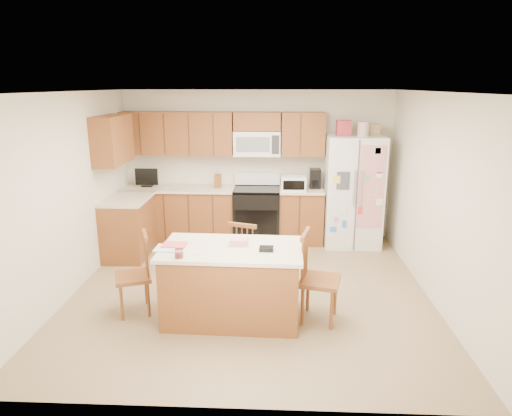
{
  "coord_description": "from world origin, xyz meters",
  "views": [
    {
      "loc": [
        0.32,
        -5.43,
        2.59
      ],
      "look_at": [
        0.06,
        0.35,
        1.01
      ],
      "focal_mm": 32.0,
      "sensor_mm": 36.0,
      "label": 1
    }
  ],
  "objects_px": {
    "windsor_chair_right": "(318,279)",
    "windsor_chair_left": "(135,276)",
    "island": "(232,282)",
    "stove": "(257,214)",
    "windsor_chair_back": "(246,257)",
    "refrigerator": "(353,190)"
  },
  "relations": [
    {
      "from": "windsor_chair_right",
      "to": "windsor_chair_left",
      "type": "bearing_deg",
      "value": 177.47
    },
    {
      "from": "island",
      "to": "windsor_chair_left",
      "type": "bearing_deg",
      "value": 175.43
    },
    {
      "from": "stove",
      "to": "windsor_chair_left",
      "type": "xyz_separation_m",
      "value": [
        -1.29,
        -2.57,
        -0.02
      ]
    },
    {
      "from": "stove",
      "to": "island",
      "type": "bearing_deg",
      "value": -93.5
    },
    {
      "from": "island",
      "to": "windsor_chair_right",
      "type": "bearing_deg",
      "value": -0.11
    },
    {
      "from": "island",
      "to": "windsor_chair_back",
      "type": "xyz_separation_m",
      "value": [
        0.11,
        0.76,
        0.01
      ]
    },
    {
      "from": "island",
      "to": "windsor_chair_back",
      "type": "bearing_deg",
      "value": 81.76
    },
    {
      "from": "stove",
      "to": "windsor_chair_right",
      "type": "relative_size",
      "value": 1.09
    },
    {
      "from": "stove",
      "to": "windsor_chair_back",
      "type": "relative_size",
      "value": 1.21
    },
    {
      "from": "stove",
      "to": "windsor_chair_right",
      "type": "height_order",
      "value": "stove"
    },
    {
      "from": "windsor_chair_left",
      "to": "windsor_chair_right",
      "type": "xyz_separation_m",
      "value": [
        2.09,
        -0.09,
        0.04
      ]
    },
    {
      "from": "refrigerator",
      "to": "windsor_chair_left",
      "type": "bearing_deg",
      "value": -138.76
    },
    {
      "from": "refrigerator",
      "to": "windsor_chair_left",
      "type": "relative_size",
      "value": 2.14
    },
    {
      "from": "island",
      "to": "windsor_chair_back",
      "type": "height_order",
      "value": "island"
    },
    {
      "from": "island",
      "to": "windsor_chair_back",
      "type": "relative_size",
      "value": 1.74
    },
    {
      "from": "stove",
      "to": "refrigerator",
      "type": "bearing_deg",
      "value": -2.3
    },
    {
      "from": "windsor_chair_right",
      "to": "windsor_chair_back",
      "type": "bearing_deg",
      "value": 137.87
    },
    {
      "from": "stove",
      "to": "island",
      "type": "relative_size",
      "value": 0.7
    },
    {
      "from": "stove",
      "to": "island",
      "type": "height_order",
      "value": "stove"
    },
    {
      "from": "stove",
      "to": "windsor_chair_back",
      "type": "height_order",
      "value": "stove"
    },
    {
      "from": "windsor_chair_left",
      "to": "windsor_chair_right",
      "type": "relative_size",
      "value": 0.92
    },
    {
      "from": "windsor_chair_back",
      "to": "stove",
      "type": "bearing_deg",
      "value": 88.43
    }
  ]
}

